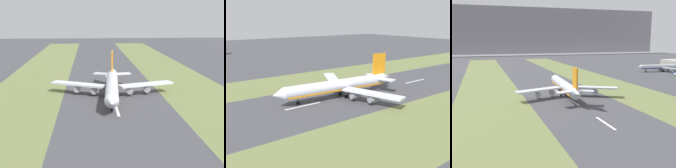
# 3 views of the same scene
# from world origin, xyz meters

# --- Properties ---
(ground_plane) EXTENTS (800.00, 800.00, 0.00)m
(ground_plane) POSITION_xyz_m (0.00, 0.00, 0.00)
(ground_plane) COLOR #424247
(grass_median_west) EXTENTS (40.00, 600.00, 0.01)m
(grass_median_west) POSITION_xyz_m (-45.00, 0.00, 0.00)
(grass_median_west) COLOR olive
(grass_median_west) RESTS_ON ground
(grass_median_east) EXTENTS (40.00, 600.00, 0.01)m
(grass_median_east) POSITION_xyz_m (45.00, 0.00, 0.00)
(grass_median_east) COLOR olive
(grass_median_east) RESTS_ON ground
(centreline_dash_near) EXTENTS (1.20, 18.00, 0.01)m
(centreline_dash_near) POSITION_xyz_m (0.00, -64.38, 0.01)
(centreline_dash_near) COLOR silver
(centreline_dash_near) RESTS_ON ground
(centreline_dash_mid) EXTENTS (1.20, 18.00, 0.01)m
(centreline_dash_mid) POSITION_xyz_m (0.00, -24.38, 0.01)
(centreline_dash_mid) COLOR silver
(centreline_dash_mid) RESTS_ON ground
(centreline_dash_far) EXTENTS (1.20, 18.00, 0.01)m
(centreline_dash_far) POSITION_xyz_m (0.00, 15.62, 0.01)
(centreline_dash_far) COLOR silver
(centreline_dash_far) RESTS_ON ground
(airplane_main_jet) EXTENTS (63.94, 67.22, 20.20)m
(airplane_main_jet) POSITION_xyz_m (0.54, -6.28, 6.02)
(airplane_main_jet) COLOR silver
(airplane_main_jet) RESTS_ON ground
(airplane_parked_apron) EXTENTS (56.20, 53.32, 16.90)m
(airplane_parked_apron) POSITION_xyz_m (140.76, 78.55, 5.04)
(airplane_parked_apron) COLOR silver
(airplane_parked_apron) RESTS_ON ground
(apron_car) EXTENTS (4.68, 3.86, 2.03)m
(apron_car) POSITION_xyz_m (138.90, 56.20, 1.00)
(apron_car) COLOR #1E51B2
(apron_car) RESTS_ON ground
(mountain_ridge) EXTENTS (800.00, 120.00, 108.06)m
(mountain_ridge) POSITION_xyz_m (0.00, 520.00, 54.03)
(mountain_ridge) COLOR gray
(mountain_ridge) RESTS_ON ground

